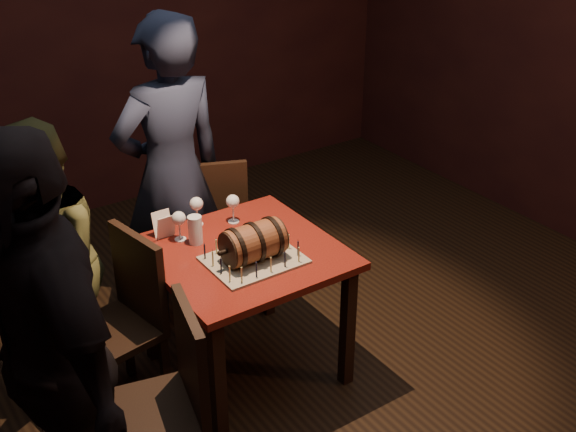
{
  "coord_description": "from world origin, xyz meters",
  "views": [
    {
      "loc": [
        -1.76,
        -2.51,
        2.58
      ],
      "look_at": [
        -0.02,
        0.05,
        0.95
      ],
      "focal_mm": 45.0,
      "sensor_mm": 36.0,
      "label": 1
    }
  ],
  "objects_px": {
    "pint_of_ale": "(195,230)",
    "chair_left_front": "(170,395)",
    "pub_table": "(244,269)",
    "chair_left_rear": "(125,314)",
    "person_back": "(172,176)",
    "person_left_front": "(52,356)",
    "wine_glass_left": "(179,220)",
    "wine_glass_right": "(233,203)",
    "chair_back": "(213,219)",
    "wine_glass_mid": "(196,205)",
    "barrel_cake": "(253,242)",
    "person_left_rear": "(46,268)"
  },
  "relations": [
    {
      "from": "pint_of_ale",
      "to": "chair_left_front",
      "type": "height_order",
      "value": "chair_left_front"
    },
    {
      "from": "pub_table",
      "to": "chair_left_rear",
      "type": "height_order",
      "value": "chair_left_rear"
    },
    {
      "from": "pint_of_ale",
      "to": "pub_table",
      "type": "bearing_deg",
      "value": -51.07
    },
    {
      "from": "pub_table",
      "to": "person_back",
      "type": "xyz_separation_m",
      "value": [
        -0.05,
        0.69,
        0.27
      ]
    },
    {
      "from": "chair_left_rear",
      "to": "chair_left_front",
      "type": "height_order",
      "value": "same"
    },
    {
      "from": "person_left_front",
      "to": "wine_glass_left",
      "type": "bearing_deg",
      "value": 127.11
    },
    {
      "from": "wine_glass_right",
      "to": "chair_back",
      "type": "relative_size",
      "value": 0.17
    },
    {
      "from": "pub_table",
      "to": "wine_glass_left",
      "type": "height_order",
      "value": "wine_glass_left"
    },
    {
      "from": "wine_glass_mid",
      "to": "chair_back",
      "type": "relative_size",
      "value": 0.17
    },
    {
      "from": "barrel_cake",
      "to": "person_back",
      "type": "bearing_deg",
      "value": 92.53
    },
    {
      "from": "barrel_cake",
      "to": "wine_glass_left",
      "type": "height_order",
      "value": "barrel_cake"
    },
    {
      "from": "person_left_rear",
      "to": "chair_back",
      "type": "bearing_deg",
      "value": 123.91
    },
    {
      "from": "person_back",
      "to": "barrel_cake",
      "type": "bearing_deg",
      "value": 89.61
    },
    {
      "from": "pub_table",
      "to": "wine_glass_left",
      "type": "xyz_separation_m",
      "value": [
        -0.21,
        0.27,
        0.23
      ]
    },
    {
      "from": "barrel_cake",
      "to": "person_left_front",
      "type": "xyz_separation_m",
      "value": [
        -1.09,
        -0.36,
        0.04
      ]
    },
    {
      "from": "chair_back",
      "to": "chair_left_front",
      "type": "xyz_separation_m",
      "value": [
        -0.91,
        -1.28,
        0.0
      ]
    },
    {
      "from": "wine_glass_right",
      "to": "person_left_rear",
      "type": "relative_size",
      "value": 0.11
    },
    {
      "from": "barrel_cake",
      "to": "wine_glass_mid",
      "type": "xyz_separation_m",
      "value": [
        -0.05,
        0.48,
        0.01
      ]
    },
    {
      "from": "chair_left_rear",
      "to": "person_left_rear",
      "type": "height_order",
      "value": "person_left_rear"
    },
    {
      "from": "barrel_cake",
      "to": "pint_of_ale",
      "type": "distance_m",
      "value": 0.35
    },
    {
      "from": "chair_back",
      "to": "chair_left_rear",
      "type": "relative_size",
      "value": 1.0
    },
    {
      "from": "chair_left_rear",
      "to": "chair_left_front",
      "type": "relative_size",
      "value": 1.0
    },
    {
      "from": "wine_glass_mid",
      "to": "person_back",
      "type": "height_order",
      "value": "person_back"
    },
    {
      "from": "pint_of_ale",
      "to": "chair_left_front",
      "type": "distance_m",
      "value": 0.93
    },
    {
      "from": "chair_left_front",
      "to": "wine_glass_right",
      "type": "bearing_deg",
      "value": 45.59
    },
    {
      "from": "chair_back",
      "to": "wine_glass_right",
      "type": "bearing_deg",
      "value": -105.0
    },
    {
      "from": "chair_left_rear",
      "to": "person_left_front",
      "type": "height_order",
      "value": "person_left_front"
    },
    {
      "from": "chair_back",
      "to": "chair_left_front",
      "type": "height_order",
      "value": "same"
    },
    {
      "from": "wine_glass_mid",
      "to": "chair_back",
      "type": "bearing_deg",
      "value": 52.81
    },
    {
      "from": "wine_glass_left",
      "to": "wine_glass_right",
      "type": "relative_size",
      "value": 1.0
    },
    {
      "from": "wine_glass_right",
      "to": "chair_left_front",
      "type": "xyz_separation_m",
      "value": [
        -0.78,
        -0.8,
        -0.35
      ]
    },
    {
      "from": "pub_table",
      "to": "wine_glass_right",
      "type": "bearing_deg",
      "value": 69.05
    },
    {
      "from": "wine_glass_left",
      "to": "chair_back",
      "type": "xyz_separation_m",
      "value": [
        0.45,
        0.49,
        -0.35
      ]
    },
    {
      "from": "wine_glass_mid",
      "to": "pint_of_ale",
      "type": "height_order",
      "value": "wine_glass_mid"
    },
    {
      "from": "wine_glass_right",
      "to": "chair_left_front",
      "type": "distance_m",
      "value": 1.17
    },
    {
      "from": "wine_glass_left",
      "to": "chair_left_front",
      "type": "bearing_deg",
      "value": -120.32
    },
    {
      "from": "wine_glass_left",
      "to": "wine_glass_mid",
      "type": "height_order",
      "value": "same"
    },
    {
      "from": "pint_of_ale",
      "to": "chair_left_rear",
      "type": "bearing_deg",
      "value": -171.55
    },
    {
      "from": "chair_back",
      "to": "wine_glass_mid",
      "type": "bearing_deg",
      "value": -127.19
    },
    {
      "from": "chair_left_rear",
      "to": "person_left_rear",
      "type": "bearing_deg",
      "value": 133.36
    },
    {
      "from": "barrel_cake",
      "to": "person_left_front",
      "type": "height_order",
      "value": "person_left_front"
    },
    {
      "from": "chair_left_rear",
      "to": "chair_left_front",
      "type": "distance_m",
      "value": 0.65
    },
    {
      "from": "wine_glass_left",
      "to": "chair_back",
      "type": "bearing_deg",
      "value": 47.46
    },
    {
      "from": "person_left_front",
      "to": "wine_glass_right",
      "type": "bearing_deg",
      "value": 119.13
    },
    {
      "from": "chair_left_rear",
      "to": "person_left_rear",
      "type": "xyz_separation_m",
      "value": [
        -0.27,
        0.28,
        0.21
      ]
    },
    {
      "from": "barrel_cake",
      "to": "chair_back",
      "type": "xyz_separation_m",
      "value": [
        0.25,
        0.88,
        -0.33
      ]
    },
    {
      "from": "barrel_cake",
      "to": "chair_left_rear",
      "type": "xyz_separation_m",
      "value": [
        -0.59,
        0.25,
        -0.33
      ]
    },
    {
      "from": "wine_glass_left",
      "to": "pint_of_ale",
      "type": "relative_size",
      "value": 1.07
    },
    {
      "from": "wine_glass_left",
      "to": "wine_glass_mid",
      "type": "bearing_deg",
      "value": 32.34
    },
    {
      "from": "wine_glass_mid",
      "to": "chair_left_rear",
      "type": "relative_size",
      "value": 0.17
    }
  ]
}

